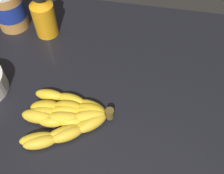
{
  "coord_description": "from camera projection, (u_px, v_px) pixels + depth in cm",
  "views": [
    {
      "loc": [
        6.26,
        -39.53,
        56.39
      ],
      "look_at": [
        -0.69,
        -1.76,
        3.17
      ],
      "focal_mm": 42.84,
      "sensor_mm": 36.0,
      "label": 1
    }
  ],
  "objects": [
    {
      "name": "banana_bunch",
      "position": [
        67.0,
        117.0,
        0.63
      ],
      "size": [
        21.01,
        16.94,
        3.44
      ],
      "color": "yellow",
      "rests_on": "ground_plane"
    },
    {
      "name": "ground_plane",
      "position": [
        116.0,
        92.0,
        0.7
      ],
      "size": [
        86.69,
        71.33,
        3.02
      ],
      "primitive_type": "cube",
      "color": "black"
    },
    {
      "name": "peanut_butter_jar",
      "position": [
        9.0,
        7.0,
        0.78
      ],
      "size": [
        9.16,
        9.16,
        13.62
      ],
      "color": "#BF8442",
      "rests_on": "ground_plane"
    },
    {
      "name": "honey_bottle",
      "position": [
        44.0,
        15.0,
        0.76
      ],
      "size": [
        6.62,
        6.62,
        14.69
      ],
      "color": "orange",
      "rests_on": "ground_plane"
    }
  ]
}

